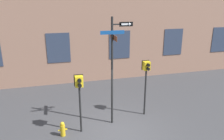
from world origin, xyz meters
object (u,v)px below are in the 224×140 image
object	(u,v)px
pedestrian_signal_right	(146,74)
fire_hydrant	(63,129)
pedestrian_signal_left	(79,88)
street_sign_pole	(114,63)

from	to	relation	value
pedestrian_signal_right	fire_hydrant	distance (m)	4.32
pedestrian_signal_left	fire_hydrant	bearing A→B (deg)	-172.00
pedestrian_signal_right	fire_hydrant	xyz separation A→B (m)	(-3.87, -0.78, -1.76)
street_sign_pole	pedestrian_signal_right	bearing A→B (deg)	11.44
street_sign_pole	fire_hydrant	distance (m)	3.36
street_sign_pole	pedestrian_signal_right	world-z (taller)	street_sign_pole
pedestrian_signal_left	pedestrian_signal_right	distance (m)	3.19
fire_hydrant	pedestrian_signal_left	bearing A→B (deg)	8.00
pedestrian_signal_left	fire_hydrant	world-z (taller)	pedestrian_signal_left
street_sign_pole	fire_hydrant	bearing A→B (deg)	-168.75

